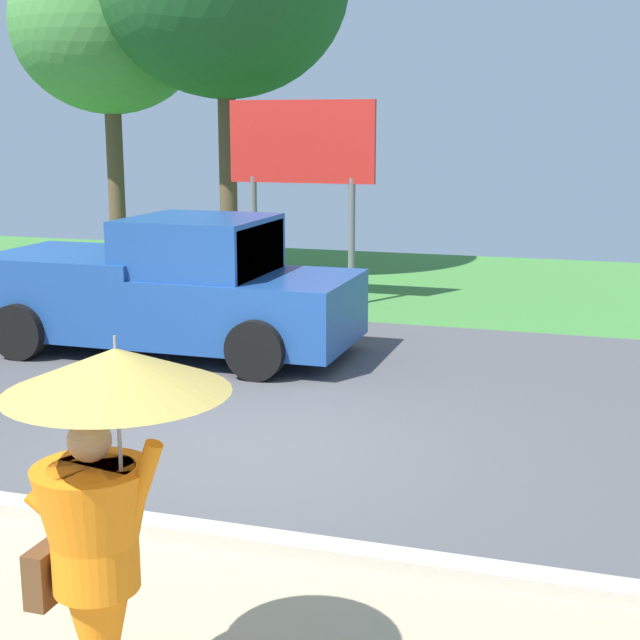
% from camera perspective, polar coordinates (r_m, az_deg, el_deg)
% --- Properties ---
extents(ground_plane, '(40.00, 22.00, 0.20)m').
position_cam_1_polar(ground_plane, '(11.86, 0.73, -3.41)').
color(ground_plane, '#4C4C4F').
extents(monk_pedestrian, '(1.13, 1.11, 2.13)m').
position_cam_1_polar(monk_pedestrian, '(4.86, -13.29, -12.22)').
color(monk_pedestrian, orange).
rests_on(monk_pedestrian, ground_plane).
extents(pickup_truck, '(5.20, 2.28, 1.88)m').
position_cam_1_polar(pickup_truck, '(12.89, -9.28, 1.86)').
color(pickup_truck, '#1E478C').
rests_on(pickup_truck, ground_plane).
extents(roadside_billboard, '(2.60, 0.12, 3.50)m').
position_cam_1_polar(roadside_billboard, '(16.10, -1.14, 10.04)').
color(roadside_billboard, slate).
rests_on(roadside_billboard, ground_plane).
extents(tree_left_far, '(4.12, 4.12, 7.04)m').
position_cam_1_polar(tree_left_far, '(20.98, -12.89, 17.31)').
color(tree_left_far, brown).
rests_on(tree_left_far, ground_plane).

